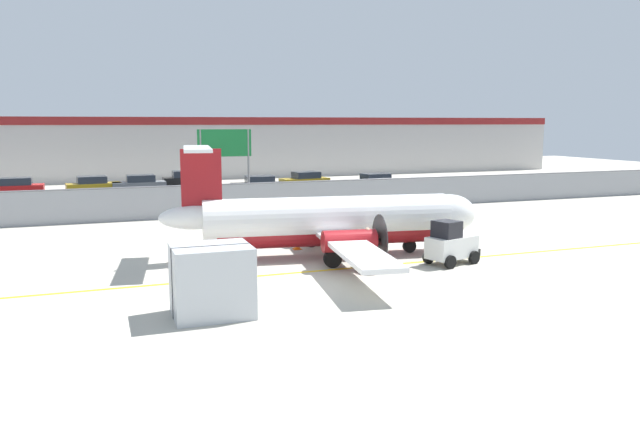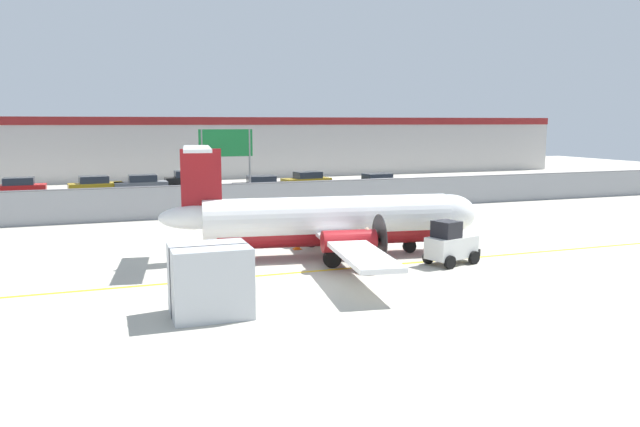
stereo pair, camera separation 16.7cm
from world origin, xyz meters
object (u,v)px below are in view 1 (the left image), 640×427
traffic_cone_near_left (297,243)px  traffic_cone_far_left (195,267)px  baggage_tug (451,244)px  highway_sign (225,150)px  commuter_airplane (333,221)px  parked_car_4 (258,186)px  parked_car_1 (94,186)px  parked_car_0 (15,188)px  cargo_container (212,281)px  parked_car_2 (139,185)px  ground_crew_worker (367,245)px  parked_car_3 (187,180)px  parked_car_5 (305,181)px  parked_car_6 (374,183)px  traffic_cone_near_right (175,254)px

traffic_cone_near_left → traffic_cone_far_left: bearing=-148.2°
baggage_tug → highway_sign: highway_sign is taller
commuter_airplane → highway_sign: (-1.64, 15.61, 2.54)m
commuter_airplane → parked_car_4: (2.51, 22.90, -0.71)m
parked_car_4 → parked_car_1: bearing=-15.7°
parked_car_0 → parked_car_4: same height
cargo_container → parked_car_2: size_ratio=0.58×
ground_crew_worker → traffic_cone_far_left: bearing=78.5°
baggage_tug → highway_sign: 19.93m
parked_car_1 → baggage_tug: bearing=-71.2°
traffic_cone_far_left → parked_car_2: (-0.00, 28.57, 0.58)m
traffic_cone_near_left → parked_car_4: 21.24m
highway_sign → parked_car_3: bearing=91.7°
ground_crew_worker → parked_car_3: (-2.51, 33.17, -0.06)m
parked_car_4 → traffic_cone_near_left: bearing=84.2°
ground_crew_worker → parked_car_5: bearing=-13.9°
traffic_cone_far_left → parked_car_2: 28.58m
baggage_tug → parked_car_1: size_ratio=0.59×
commuter_airplane → parked_car_2: (-6.38, 27.25, -0.71)m
baggage_tug → parked_car_6: 26.30m
parked_car_2 → baggage_tug: bearing=107.8°
parked_car_4 → parked_car_6: same height
traffic_cone_near_left → highway_sign: bearing=92.4°
ground_crew_worker → traffic_cone_near_right: ground_crew_worker is taller
commuter_airplane → traffic_cone_near_right: size_ratio=25.10×
baggage_tug → parked_car_1: 33.58m
traffic_cone_near_left → commuter_airplane: bearing=-61.5°
baggage_tug → cargo_container: (-10.79, -3.59, 0.24)m
cargo_container → parked_car_0: cargo_container is taller
ground_crew_worker → cargo_container: 8.23m
parked_car_6 → commuter_airplane: bearing=55.3°
cargo_container → parked_car_6: cargo_container is taller
traffic_cone_near_left → parked_car_5: bearing=70.3°
baggage_tug → traffic_cone_near_left: 7.32m
traffic_cone_far_left → parked_car_4: (8.89, 24.22, 0.58)m
baggage_tug → traffic_cone_near_right: 11.82m
highway_sign → commuter_airplane: bearing=-84.0°
parked_car_0 → parked_car_1: same height
traffic_cone_near_right → parked_car_4: size_ratio=0.15×
commuter_airplane → parked_car_3: 30.55m
parked_car_0 → parked_car_6: size_ratio=0.97×
traffic_cone_near_right → parked_car_2: parked_car_2 is taller
traffic_cone_near_right → parked_car_0: bearing=108.4°
cargo_container → highway_sign: bearing=77.8°
baggage_tug → traffic_cone_far_left: 10.65m
parked_car_5 → traffic_cone_near_right: bearing=53.0°
cargo_container → parked_car_3: bearing=83.5°
traffic_cone_near_left → highway_sign: 14.18m
traffic_cone_near_left → parked_car_6: parked_car_6 is taller
traffic_cone_near_right → traffic_cone_far_left: 2.66m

